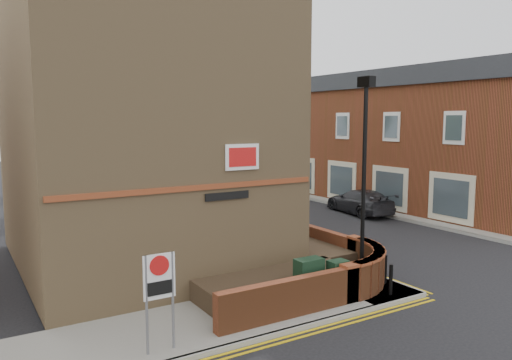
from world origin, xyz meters
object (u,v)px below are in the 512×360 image
object	(u,v)px
silver_car_near	(236,202)
zone_sign	(159,284)
utility_cabinet_large	(309,279)
lamppost	(364,183)

from	to	relation	value
silver_car_near	zone_sign	bearing A→B (deg)	-135.76
zone_sign	utility_cabinet_large	bearing A→B (deg)	9.69
silver_car_near	lamppost	bearing A→B (deg)	-112.66
lamppost	silver_car_near	bearing A→B (deg)	78.09
zone_sign	silver_car_near	size ratio (longest dim) A/B	0.46
lamppost	utility_cabinet_large	xyz separation A→B (m)	(-1.90, 0.10, -2.62)
utility_cabinet_large	zone_sign	world-z (taller)	zone_sign
lamppost	silver_car_near	xyz separation A→B (m)	(2.63, 12.47, -2.56)
utility_cabinet_large	silver_car_near	xyz separation A→B (m)	(4.53, 12.37, 0.06)
lamppost	zone_sign	bearing A→B (deg)	-173.93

